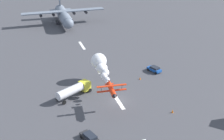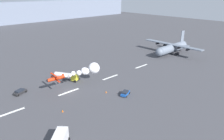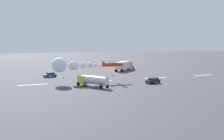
{
  "view_description": "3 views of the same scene",
  "coord_description": "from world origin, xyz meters",
  "px_view_note": "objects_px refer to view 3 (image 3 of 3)",
  "views": [
    {
      "loc": [
        -60.2,
        20.71,
        38.05
      ],
      "look_at": [
        10.58,
        -1.86,
        3.04
      ],
      "focal_mm": 50.14,
      "sensor_mm": 36.0,
      "label": 1
    },
    {
      "loc": [
        -35.98,
        -59.08,
        32.71
      ],
      "look_at": [
        20.28,
        0.0,
        2.83
      ],
      "focal_mm": 35.32,
      "sensor_mm": 36.0,
      "label": 2
    },
    {
      "loc": [
        27.81,
        78.37,
        11.71
      ],
      "look_at": [
        -2.96,
        2.58,
        3.44
      ],
      "focal_mm": 45.0,
      "sensor_mm": 36.0,
      "label": 3
    }
  ],
  "objects_px": {
    "semi_truck_orange": "(124,65)",
    "traffic_cone_near": "(113,75)",
    "fuel_tanker_truck": "(92,80)",
    "airport_staff_sedan": "(153,80)",
    "stunt_biplane_red": "(70,65)",
    "traffic_cone_far": "(64,78)",
    "followme_car_yellow": "(50,75)"
  },
  "relations": [
    {
      "from": "traffic_cone_near",
      "to": "stunt_biplane_red",
      "type": "bearing_deg",
      "value": 32.41
    },
    {
      "from": "semi_truck_orange",
      "to": "traffic_cone_near",
      "type": "xyz_separation_m",
      "value": [
        11.3,
        15.62,
        -1.75
      ]
    },
    {
      "from": "stunt_biplane_red",
      "to": "traffic_cone_far",
      "type": "distance_m",
      "value": 11.72
    },
    {
      "from": "semi_truck_orange",
      "to": "traffic_cone_far",
      "type": "relative_size",
      "value": 16.6
    },
    {
      "from": "fuel_tanker_truck",
      "to": "followme_car_yellow",
      "type": "xyz_separation_m",
      "value": [
        6.81,
        -24.28,
        -0.93
      ]
    },
    {
      "from": "airport_staff_sedan",
      "to": "traffic_cone_near",
      "type": "height_order",
      "value": "airport_staff_sedan"
    },
    {
      "from": "traffic_cone_near",
      "to": "traffic_cone_far",
      "type": "relative_size",
      "value": 1.0
    },
    {
      "from": "stunt_biplane_red",
      "to": "semi_truck_orange",
      "type": "relative_size",
      "value": 1.68
    },
    {
      "from": "stunt_biplane_red",
      "to": "followme_car_yellow",
      "type": "distance_m",
      "value": 17.17
    },
    {
      "from": "stunt_biplane_red",
      "to": "traffic_cone_near",
      "type": "distance_m",
      "value": 21.67
    },
    {
      "from": "airport_staff_sedan",
      "to": "traffic_cone_far",
      "type": "xyz_separation_m",
      "value": [
        21.29,
        -19.18,
        -0.44
      ]
    },
    {
      "from": "followme_car_yellow",
      "to": "traffic_cone_near",
      "type": "xyz_separation_m",
      "value": [
        -20.6,
        5.04,
        -0.44
      ]
    },
    {
      "from": "airport_staff_sedan",
      "to": "followme_car_yellow",
      "type": "bearing_deg",
      "value": -45.28
    },
    {
      "from": "semi_truck_orange",
      "to": "traffic_cone_far",
      "type": "bearing_deg",
      "value": 29.68
    },
    {
      "from": "semi_truck_orange",
      "to": "airport_staff_sedan",
      "type": "height_order",
      "value": "semi_truck_orange"
    },
    {
      "from": "stunt_biplane_red",
      "to": "traffic_cone_far",
      "type": "height_order",
      "value": "stunt_biplane_red"
    },
    {
      "from": "semi_truck_orange",
      "to": "airport_staff_sedan",
      "type": "distance_m",
      "value": 36.22
    },
    {
      "from": "stunt_biplane_red",
      "to": "followme_car_yellow",
      "type": "relative_size",
      "value": 4.58
    },
    {
      "from": "fuel_tanker_truck",
      "to": "traffic_cone_near",
      "type": "height_order",
      "value": "fuel_tanker_truck"
    },
    {
      "from": "stunt_biplane_red",
      "to": "airport_staff_sedan",
      "type": "xyz_separation_m",
      "value": [
        -21.87,
        8.51,
        -4.37
      ]
    },
    {
      "from": "fuel_tanker_truck",
      "to": "followme_car_yellow",
      "type": "bearing_deg",
      "value": -74.33
    },
    {
      "from": "stunt_biplane_red",
      "to": "airport_staff_sedan",
      "type": "bearing_deg",
      "value": 158.74
    },
    {
      "from": "semi_truck_orange",
      "to": "followme_car_yellow",
      "type": "bearing_deg",
      "value": 18.34
    },
    {
      "from": "stunt_biplane_red",
      "to": "semi_truck_orange",
      "type": "distance_m",
      "value": 39.81
    },
    {
      "from": "fuel_tanker_truck",
      "to": "traffic_cone_far",
      "type": "xyz_separation_m",
      "value": [
        3.46,
        -18.59,
        -1.37
      ]
    },
    {
      "from": "fuel_tanker_truck",
      "to": "airport_staff_sedan",
      "type": "bearing_deg",
      "value": 178.1
    },
    {
      "from": "followme_car_yellow",
      "to": "traffic_cone_far",
      "type": "bearing_deg",
      "value": 120.46
    },
    {
      "from": "semi_truck_orange",
      "to": "traffic_cone_near",
      "type": "bearing_deg",
      "value": 54.11
    },
    {
      "from": "stunt_biplane_red",
      "to": "traffic_cone_near",
      "type": "relative_size",
      "value": 27.92
    },
    {
      "from": "fuel_tanker_truck",
      "to": "traffic_cone_near",
      "type": "relative_size",
      "value": 12.49
    },
    {
      "from": "stunt_biplane_red",
      "to": "fuel_tanker_truck",
      "type": "distance_m",
      "value": 9.54
    },
    {
      "from": "stunt_biplane_red",
      "to": "traffic_cone_far",
      "type": "xyz_separation_m",
      "value": [
        -0.59,
        -10.67,
        -4.81
      ]
    }
  ]
}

